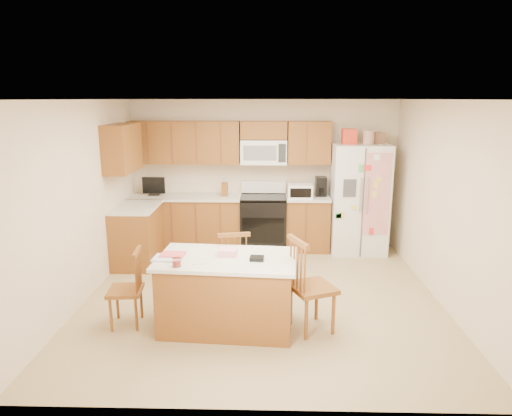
{
  "coord_description": "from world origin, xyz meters",
  "views": [
    {
      "loc": [
        0.07,
        -5.53,
        2.51
      ],
      "look_at": [
        -0.08,
        0.35,
        1.1
      ],
      "focal_mm": 32.0,
      "sensor_mm": 36.0,
      "label": 1
    }
  ],
  "objects_px": {
    "refrigerator": "(358,197)",
    "windsor_chair_back": "(233,268)",
    "stove": "(263,222)",
    "windsor_chair_right": "(310,287)",
    "windsor_chair_left": "(127,290)",
    "island": "(227,292)"
  },
  "relations": [
    {
      "from": "refrigerator",
      "to": "island",
      "type": "xyz_separation_m",
      "value": [
        -1.95,
        -2.71,
        -0.5
      ]
    },
    {
      "from": "island",
      "to": "windsor_chair_back",
      "type": "bearing_deg",
      "value": 88.27
    },
    {
      "from": "refrigerator",
      "to": "windsor_chair_right",
      "type": "xyz_separation_m",
      "value": [
        -1.03,
        -2.75,
        -0.41
      ]
    },
    {
      "from": "windsor_chair_left",
      "to": "refrigerator",
      "type": "bearing_deg",
      "value": 41.15
    },
    {
      "from": "refrigerator",
      "to": "windsor_chair_left",
      "type": "distance_m",
      "value": 4.11
    },
    {
      "from": "stove",
      "to": "windsor_chair_right",
      "type": "distance_m",
      "value": 2.87
    },
    {
      "from": "stove",
      "to": "refrigerator",
      "type": "distance_m",
      "value": 1.63
    },
    {
      "from": "windsor_chair_right",
      "to": "windsor_chair_left",
      "type": "bearing_deg",
      "value": 178.07
    },
    {
      "from": "refrigerator",
      "to": "windsor_chair_back",
      "type": "distance_m",
      "value": 2.87
    },
    {
      "from": "windsor_chair_left",
      "to": "windsor_chair_back",
      "type": "height_order",
      "value": "windsor_chair_back"
    },
    {
      "from": "refrigerator",
      "to": "windsor_chair_back",
      "type": "bearing_deg",
      "value": -132.97
    },
    {
      "from": "stove",
      "to": "island",
      "type": "xyz_separation_m",
      "value": [
        -0.38,
        -2.77,
        -0.06
      ]
    },
    {
      "from": "refrigerator",
      "to": "windsor_chair_back",
      "type": "height_order",
      "value": "refrigerator"
    },
    {
      "from": "island",
      "to": "windsor_chair_right",
      "type": "relative_size",
      "value": 1.47
    },
    {
      "from": "stove",
      "to": "refrigerator",
      "type": "relative_size",
      "value": 0.55
    },
    {
      "from": "stove",
      "to": "windsor_chair_left",
      "type": "bearing_deg",
      "value": -118.65
    },
    {
      "from": "refrigerator",
      "to": "island",
      "type": "relative_size",
      "value": 1.29
    },
    {
      "from": "stove",
      "to": "island",
      "type": "relative_size",
      "value": 0.71
    },
    {
      "from": "refrigerator",
      "to": "windsor_chair_back",
      "type": "relative_size",
      "value": 2.14
    },
    {
      "from": "windsor_chair_left",
      "to": "stove",
      "type": "bearing_deg",
      "value": 61.35
    },
    {
      "from": "windsor_chair_back",
      "to": "stove",
      "type": "bearing_deg",
      "value": 80.48
    },
    {
      "from": "refrigerator",
      "to": "windsor_chair_right",
      "type": "relative_size",
      "value": 1.9
    }
  ]
}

